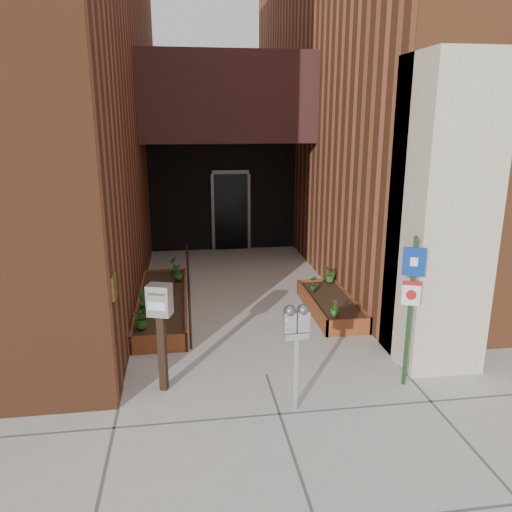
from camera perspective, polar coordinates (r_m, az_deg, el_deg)
name	(u,v)px	position (r m, az deg, el deg)	size (l,w,h in m)	color
ground	(266,375)	(7.34, 1.19, -13.43)	(80.00, 80.00, 0.00)	#9E9991
architecture	(215,59)	(13.34, -4.73, 21.56)	(20.00, 14.60, 10.00)	brown
planter_left	(163,305)	(9.67, -10.62, -5.49)	(0.90, 3.60, 0.30)	brown
planter_right	(331,305)	(9.58, 8.54, -5.61)	(0.80, 2.20, 0.30)	brown
handrail	(188,274)	(9.41, -7.77, -2.00)	(0.04, 3.34, 0.90)	black
parking_meter	(296,329)	(6.09, 4.61, -8.36)	(0.32, 0.15, 1.41)	#B9B8BB
sign_post	(411,296)	(6.88, 17.28, -4.40)	(0.27, 0.12, 2.10)	#153919
payment_dropbox	(160,315)	(6.64, -10.88, -6.65)	(0.35, 0.30, 1.50)	black
shrub_left_a	(141,317)	(8.24, -12.96, -6.86)	(0.31, 0.31, 0.35)	#225F1B
shrub_left_b	(143,301)	(8.92, -12.81, -5.06)	(0.20, 0.20, 0.36)	#1A5C20
shrub_left_c	(178,272)	(10.47, -8.89, -1.83)	(0.19, 0.19, 0.34)	#275518
shrub_left_d	(174,265)	(10.92, -9.40, -1.01)	(0.20, 0.20, 0.38)	#1B5E1C
shrub_right_a	(335,308)	(8.60, 9.02, -5.85)	(0.17, 0.17, 0.30)	#265D1A
shrub_right_b	(313,283)	(9.74, 6.57, -3.12)	(0.17, 0.17, 0.32)	#17511C
shrub_right_c	(331,274)	(10.35, 8.53, -2.00)	(0.32, 0.32, 0.35)	#29611B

